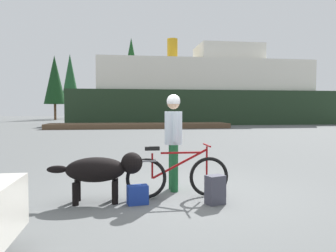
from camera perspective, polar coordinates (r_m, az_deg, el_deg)
ground_plane at (r=5.81m, az=1.49°, el=-11.92°), size 160.00×160.00×0.00m
bicycle at (r=5.57m, az=1.59°, el=-8.63°), size 1.75×0.44×0.89m
person_cyclist at (r=5.98m, az=0.96°, el=-1.11°), size 0.32×0.53×1.76m
dog at (r=5.38m, az=-11.47°, el=-7.46°), size 1.50×0.47×0.79m
backpack at (r=5.28m, az=8.21°, el=-10.91°), size 0.33×0.28×0.45m
handbag_pannier at (r=5.26m, az=-5.31°, el=-11.82°), size 0.35×0.23×0.30m
dock_pier at (r=26.72m, az=-5.05°, el=0.05°), size 14.50×2.86×0.40m
ferry_boat at (r=35.88m, az=6.22°, el=5.54°), size 27.68×8.22×9.02m
pine_tree_far_left at (r=51.33m, az=-19.11°, el=7.60°), size 3.13×3.13×9.49m
pine_tree_center at (r=50.07m, az=-6.39°, el=9.51°), size 3.70×3.70×12.28m
pine_tree_far_right at (r=51.66m, az=8.05°, el=8.60°), size 4.04×4.04×10.62m
pine_tree_mid_back at (r=59.40m, az=-16.65°, el=8.22°), size 2.84×2.84×11.10m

